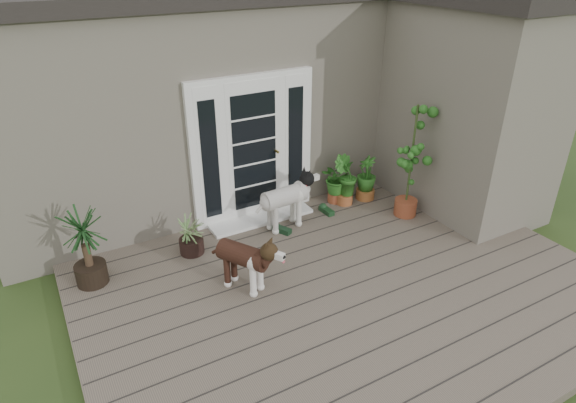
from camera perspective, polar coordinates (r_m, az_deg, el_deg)
deck at (r=6.15m, az=7.10°, el=-10.22°), size 6.20×4.60×0.12m
house_main at (r=8.91m, az=-8.82°, el=12.64°), size 7.40×4.00×3.10m
house_wing at (r=8.02m, az=20.25°, el=9.58°), size 1.60×2.40×3.10m
door_unit at (r=7.15m, az=-4.06°, el=6.10°), size 1.90×0.14×2.15m
door_step at (r=7.44m, az=-3.13°, el=-1.93°), size 1.60×0.40×0.05m
brindle_dog at (r=5.88m, az=-5.20°, el=-7.23°), size 0.73×0.89×0.69m
white_dog at (r=7.07m, az=-0.39°, el=-0.40°), size 0.90×0.44×0.73m
spider_plant at (r=6.65m, az=-11.24°, el=-3.73°), size 0.67×0.67×0.58m
yucca at (r=6.31m, az=-22.43°, el=-4.88°), size 0.79×0.79×1.04m
herb_a at (r=7.86m, az=5.56°, el=2.00°), size 0.62×0.62×0.61m
herb_b at (r=7.83m, az=6.63°, el=1.74°), size 0.55×0.55×0.59m
herb_c at (r=8.03m, az=9.04°, el=2.26°), size 0.44×0.44×0.59m
sapling at (r=7.41m, az=14.10°, el=4.64°), size 0.63×0.63×1.80m
clog_left at (r=7.10m, az=-0.72°, el=-3.23°), size 0.28×0.35×0.10m
clog_right at (r=7.62m, az=4.49°, el=-0.99°), size 0.16×0.33×0.10m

